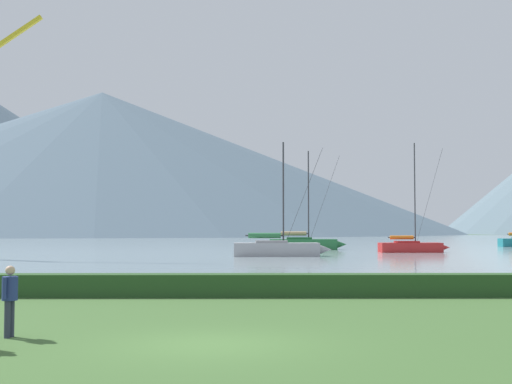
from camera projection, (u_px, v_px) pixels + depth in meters
The scene contains 8 objects.
ground_plane at pixel (211, 345), 15.50m from camera, with size 1000.00×1000.00×0.00m, color #3D602D.
harbor_water at pixel (246, 240), 152.32m from camera, with size 320.00×246.00×0.00m, color #8C9EA3.
hedge_line at pixel (227, 285), 26.51m from camera, with size 80.00×1.20×0.83m, color #284C23.
sailboat_slip_1 at pixel (411, 246), 75.15m from camera, with size 7.50×2.49×11.52m.
sailboat_slip_4 at pixel (277, 248), 64.86m from camera, with size 8.90×2.80×10.36m.
sailboat_slip_5 at pixel (304, 243), 84.81m from camera, with size 9.11×2.76×11.70m.
person_standing_walker at pixel (10, 295), 16.55m from camera, with size 0.36×0.56×1.65m.
distant_hill_west_ridge at pixel (101, 163), 350.46m from camera, with size 344.85×344.85×69.26m, color #4C6070.
Camera 1 is at (0.87, -15.66, 2.51)m, focal length 50.39 mm.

